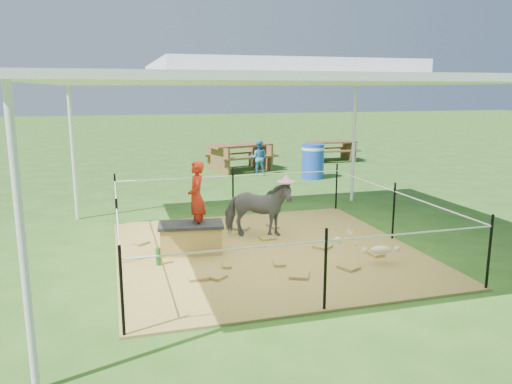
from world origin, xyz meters
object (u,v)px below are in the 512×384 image
object	(u,v)px
straw_bale	(191,239)
woman	(196,191)
green_bottle	(158,256)
trash_barrel	(313,161)
picnic_table_near	(240,157)
picnic_table_far	(331,151)
foal	(381,248)
distant_person	(259,158)
pony	(258,209)

from	to	relation	value
straw_bale	woman	distance (m)	0.77
woman	green_bottle	distance (m)	1.16
trash_barrel	picnic_table_near	xyz separation A→B (m)	(-1.65, 2.01, -0.08)
woman	picnic_table_far	world-z (taller)	woman
foal	picnic_table_far	distance (m)	10.95
woman	distant_person	distance (m)	7.43
trash_barrel	picnic_table_far	bearing A→B (deg)	57.38
straw_bale	foal	distance (m)	2.88
picnic_table_near	picnic_table_far	xyz separation A→B (m)	(3.68, 1.15, -0.06)
green_bottle	picnic_table_far	size ratio (longest dim) A/B	0.15
trash_barrel	distant_person	world-z (taller)	distant_person
woman	picnic_table_near	bearing A→B (deg)	168.87
green_bottle	trash_barrel	world-z (taller)	trash_barrel
picnic_table_far	green_bottle	bearing A→B (deg)	-125.73
pony	green_bottle	bearing A→B (deg)	138.59
pony	foal	distance (m)	2.26
straw_bale	picnic_table_near	bearing A→B (deg)	70.39
woman	pony	distance (m)	1.31
woman	foal	xyz separation A→B (m)	(2.46, -1.31, -0.73)
pony	foal	size ratio (longest dim) A/B	1.33
green_bottle	distant_person	distance (m)	8.11
straw_bale	picnic_table_far	distance (m)	11.02
straw_bale	green_bottle	bearing A→B (deg)	-140.71
picnic_table_near	distant_person	distance (m)	1.05
distant_person	woman	bearing A→B (deg)	87.25
trash_barrel	straw_bale	bearing A→B (deg)	-127.50
woman	trash_barrel	distance (m)	7.22
green_bottle	picnic_table_near	size ratio (longest dim) A/B	0.13
pony	picnic_table_far	bearing A→B (deg)	-11.05
green_bottle	trash_barrel	bearing A→B (deg)	51.33
picnic_table_far	straw_bale	bearing A→B (deg)	-124.84
foal	distant_person	distance (m)	8.12
pony	trash_barrel	size ratio (longest dim) A/B	1.17
woman	picnic_table_far	bearing A→B (deg)	152.41
pony	picnic_table_near	xyz separation A→B (m)	(1.55, 7.29, -0.11)
green_bottle	distant_person	world-z (taller)	distant_person
picnic_table_near	trash_barrel	bearing A→B (deg)	-66.57
straw_bale	trash_barrel	xyz separation A→B (m)	(4.42, 5.77, 0.26)
pony	distant_person	xyz separation A→B (m)	(1.88, 6.30, -0.00)
foal	distant_person	size ratio (longest dim) A/B	0.84
picnic_table_far	pony	bearing A→B (deg)	-120.77
green_bottle	pony	xyz separation A→B (m)	(1.77, 0.94, 0.36)
picnic_table_near	picnic_table_far	size ratio (longest dim) A/B	1.16
foal	distant_person	xyz separation A→B (m)	(0.53, 8.09, 0.25)
straw_bale	distant_person	distance (m)	7.46
straw_bale	distant_person	world-z (taller)	distant_person
foal	trash_barrel	size ratio (longest dim) A/B	0.88
picnic_table_near	distant_person	world-z (taller)	distant_person
green_bottle	trash_barrel	size ratio (longest dim) A/B	0.26
foal	picnic_table_near	distance (m)	9.09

